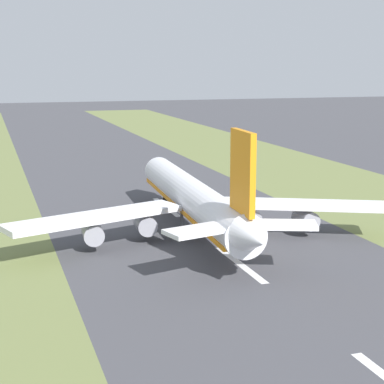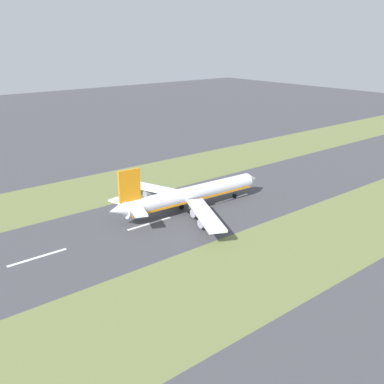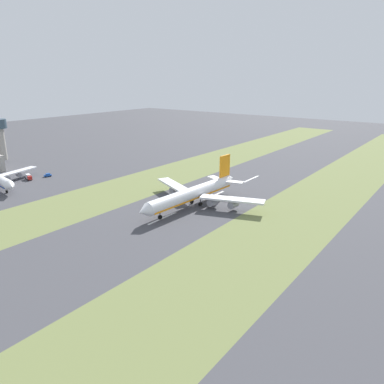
{
  "view_description": "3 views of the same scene",
  "coord_description": "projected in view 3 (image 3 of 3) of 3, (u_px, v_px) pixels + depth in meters",
  "views": [
    {
      "loc": [
        -34.24,
        -102.49,
        28.68
      ],
      "look_at": [
        -0.94,
        0.7,
        7.0
      ],
      "focal_mm": 60.0,
      "sensor_mm": 36.0,
      "label": 1
    },
    {
      "loc": [
        121.14,
        -99.29,
        62.2
      ],
      "look_at": [
        -0.94,
        0.7,
        7.0
      ],
      "focal_mm": 42.0,
      "sensor_mm": 36.0,
      "label": 2
    },
    {
      "loc": [
        -99.6,
        132.91,
        58.36
      ],
      "look_at": [
        -0.94,
        0.7,
        7.0
      ],
      "focal_mm": 35.0,
      "sensor_mm": 36.0,
      "label": 3
    }
  ],
  "objects": [
    {
      "name": "ground_plane",
      "position": [
        191.0,
        205.0,
        175.93
      ],
      "size": [
        800.0,
        800.0,
        0.0
      ],
      "primitive_type": "plane",
      "color": "#424247"
    },
    {
      "name": "grass_median_west",
      "position": [
        281.0,
        228.0,
        150.23
      ],
      "size": [
        40.0,
        600.0,
        0.01
      ],
      "primitive_type": "cube",
      "color": "olive",
      "rests_on": "ground"
    },
    {
      "name": "grass_median_east",
      "position": [
        125.0,
        189.0,
        201.62
      ],
      "size": [
        40.0,
        600.0,
        0.01
      ],
      "primitive_type": "cube",
      "color": "olive",
      "rests_on": "ground"
    },
    {
      "name": "centreline_dash_near",
      "position": [
        251.0,
        179.0,
        221.3
      ],
      "size": [
        1.2,
        18.0,
        0.01
      ],
      "primitive_type": "cube",
      "color": "silver",
      "rests_on": "ground"
    },
    {
      "name": "centreline_dash_mid",
      "position": [
        214.0,
        195.0,
        190.69
      ],
      "size": [
        1.2,
        18.0,
        0.01
      ],
      "primitive_type": "cube",
      "color": "silver",
      "rests_on": "ground"
    },
    {
      "name": "centreline_dash_far",
      "position": [
        162.0,
        218.0,
        160.08
      ],
      "size": [
        1.2,
        18.0,
        0.01
      ],
      "primitive_type": "cube",
      "color": "silver",
      "rests_on": "ground"
    },
    {
      "name": "airplane_main_jet",
      "position": [
        195.0,
        193.0,
        174.46
      ],
      "size": [
        64.05,
        67.2,
        20.2
      ],
      "color": "white",
      "rests_on": "ground"
    },
    {
      "name": "service_truck",
      "position": [
        29.0,
        177.0,
        219.31
      ],
      "size": [
        6.36,
        3.75,
        3.1
      ],
      "color": "#B2231E",
      "rests_on": "ground"
    },
    {
      "name": "apron_car",
      "position": [
        48.0,
        175.0,
        225.87
      ],
      "size": [
        3.28,
        4.75,
        2.03
      ],
      "color": "#1E51B2",
      "rests_on": "ground"
    }
  ]
}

